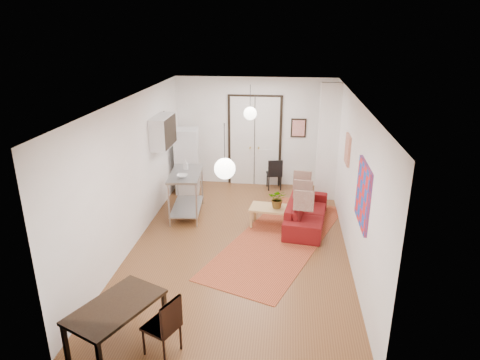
# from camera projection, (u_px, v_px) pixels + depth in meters

# --- Properties ---
(floor) EXTENTS (7.00, 7.00, 0.00)m
(floor) POSITION_uv_depth(u_px,v_px,m) (240.00, 243.00, 8.64)
(floor) COLOR brown
(floor) RESTS_ON ground
(ceiling) EXTENTS (4.20, 7.00, 0.02)m
(ceiling) POSITION_uv_depth(u_px,v_px,m) (240.00, 99.00, 7.65)
(ceiling) COLOR white
(ceiling) RESTS_ON wall_back
(wall_back) EXTENTS (4.20, 0.02, 2.90)m
(wall_back) POSITION_uv_depth(u_px,v_px,m) (255.00, 132.00, 11.41)
(wall_back) COLOR white
(wall_back) RESTS_ON floor
(wall_front) EXTENTS (4.20, 0.02, 2.90)m
(wall_front) POSITION_uv_depth(u_px,v_px,m) (207.00, 276.00, 4.88)
(wall_front) COLOR white
(wall_front) RESTS_ON floor
(wall_left) EXTENTS (0.02, 7.00, 2.90)m
(wall_left) POSITION_uv_depth(u_px,v_px,m) (134.00, 171.00, 8.36)
(wall_left) COLOR white
(wall_left) RESTS_ON floor
(wall_right) EXTENTS (0.02, 7.00, 2.90)m
(wall_right) POSITION_uv_depth(u_px,v_px,m) (353.00, 180.00, 7.93)
(wall_right) COLOR white
(wall_right) RESTS_ON floor
(double_doors) EXTENTS (1.44, 0.06, 2.50)m
(double_doors) POSITION_uv_depth(u_px,v_px,m) (255.00, 142.00, 11.46)
(double_doors) COLOR silver
(double_doors) RESTS_ON wall_back
(stub_partition) EXTENTS (0.50, 0.10, 2.90)m
(stub_partition) POSITION_uv_depth(u_px,v_px,m) (328.00, 143.00, 10.33)
(stub_partition) COLOR white
(stub_partition) RESTS_ON floor
(wall_cabinet) EXTENTS (0.35, 1.00, 0.70)m
(wall_cabinet) POSITION_uv_depth(u_px,v_px,m) (163.00, 131.00, 9.59)
(wall_cabinet) COLOR silver
(wall_cabinet) RESTS_ON wall_left
(painting_popart) EXTENTS (0.05, 1.00, 1.00)m
(painting_popart) POSITION_uv_depth(u_px,v_px,m) (363.00, 195.00, 6.69)
(painting_popart) COLOR red
(painting_popart) RESTS_ON wall_right
(painting_abstract) EXTENTS (0.05, 0.50, 0.60)m
(painting_abstract) POSITION_uv_depth(u_px,v_px,m) (348.00, 150.00, 8.56)
(painting_abstract) COLOR beige
(painting_abstract) RESTS_ON wall_right
(poster_back) EXTENTS (0.40, 0.03, 0.50)m
(poster_back) POSITION_uv_depth(u_px,v_px,m) (298.00, 128.00, 11.21)
(poster_back) COLOR red
(poster_back) RESTS_ON wall_back
(print_left) EXTENTS (0.03, 0.44, 0.54)m
(print_left) POSITION_uv_depth(u_px,v_px,m) (163.00, 124.00, 10.06)
(print_left) COLOR #95593E
(print_left) RESTS_ON wall_left
(pendant_back) EXTENTS (0.30, 0.30, 0.80)m
(pendant_back) POSITION_uv_depth(u_px,v_px,m) (250.00, 113.00, 9.74)
(pendant_back) COLOR silver
(pendant_back) RESTS_ON ceiling
(pendant_front) EXTENTS (0.30, 0.30, 0.80)m
(pendant_front) POSITION_uv_depth(u_px,v_px,m) (225.00, 169.00, 6.00)
(pendant_front) COLOR silver
(pendant_front) RESTS_ON ceiling
(kilim_rug) EXTENTS (3.03, 4.57, 0.01)m
(kilim_rug) POSITION_uv_depth(u_px,v_px,m) (279.00, 239.00, 8.80)
(kilim_rug) COLOR #B14B2C
(kilim_rug) RESTS_ON floor
(sofa) EXTENTS (2.09, 1.06, 0.59)m
(sofa) POSITION_uv_depth(u_px,v_px,m) (306.00, 212.00, 9.36)
(sofa) COLOR maroon
(sofa) RESTS_ON floor
(coffee_table) EXTENTS (1.03, 0.65, 0.43)m
(coffee_table) POSITION_uv_depth(u_px,v_px,m) (273.00, 210.00, 9.26)
(coffee_table) COLOR tan
(coffee_table) RESTS_ON floor
(potted_plant) EXTENTS (0.42, 0.37, 0.42)m
(potted_plant) POSITION_uv_depth(u_px,v_px,m) (278.00, 199.00, 9.16)
(potted_plant) COLOR #31652D
(potted_plant) RESTS_ON coffee_table
(kitchen_counter) EXTENTS (0.79, 1.40, 1.03)m
(kitchen_counter) POSITION_uv_depth(u_px,v_px,m) (186.00, 187.00, 9.70)
(kitchen_counter) COLOR #A4A7A8
(kitchen_counter) RESTS_ON floor
(bowl) EXTENTS (0.26, 0.26, 0.06)m
(bowl) POSITION_uv_depth(u_px,v_px,m) (182.00, 176.00, 9.29)
(bowl) COLOR silver
(bowl) RESTS_ON kitchen_counter
(soap_bottle) EXTENTS (0.11, 0.10, 0.21)m
(soap_bottle) POSITION_uv_depth(u_px,v_px,m) (186.00, 165.00, 9.78)
(soap_bottle) COLOR #5087AE
(soap_bottle) RESTS_ON kitchen_counter
(fridge) EXTENTS (0.67, 0.67, 1.68)m
(fridge) POSITION_uv_depth(u_px,v_px,m) (187.00, 161.00, 11.05)
(fridge) COLOR silver
(fridge) RESTS_ON floor
(dining_table) EXTENTS (1.18, 1.44, 0.70)m
(dining_table) POSITION_uv_depth(u_px,v_px,m) (116.00, 310.00, 5.62)
(dining_table) COLOR black
(dining_table) RESTS_ON floor
(dining_chair_near) EXTENTS (0.54, 0.64, 0.86)m
(dining_chair_near) POSITION_uv_depth(u_px,v_px,m) (163.00, 317.00, 5.68)
(dining_chair_near) COLOR #321C10
(dining_chair_near) RESTS_ON floor
(dining_chair_far) EXTENTS (0.54, 0.64, 0.86)m
(dining_chair_far) POSITION_uv_depth(u_px,v_px,m) (163.00, 317.00, 5.68)
(dining_chair_far) COLOR #321C10
(dining_chair_far) RESTS_ON floor
(black_side_chair) EXTENTS (0.45, 0.45, 0.84)m
(black_side_chair) POSITION_uv_depth(u_px,v_px,m) (274.00, 170.00, 11.43)
(black_side_chair) COLOR black
(black_side_chair) RESTS_ON floor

